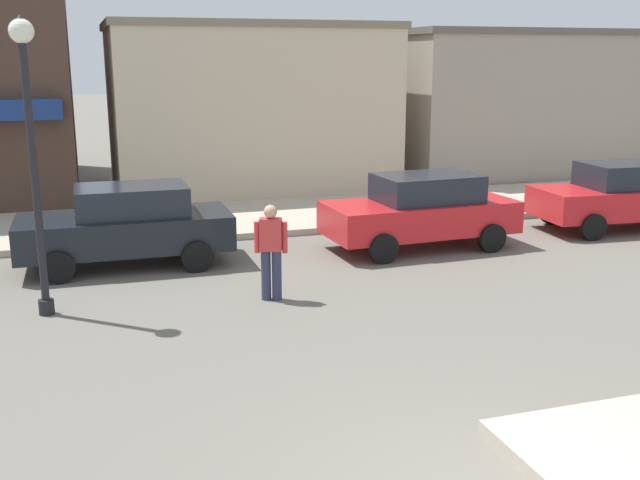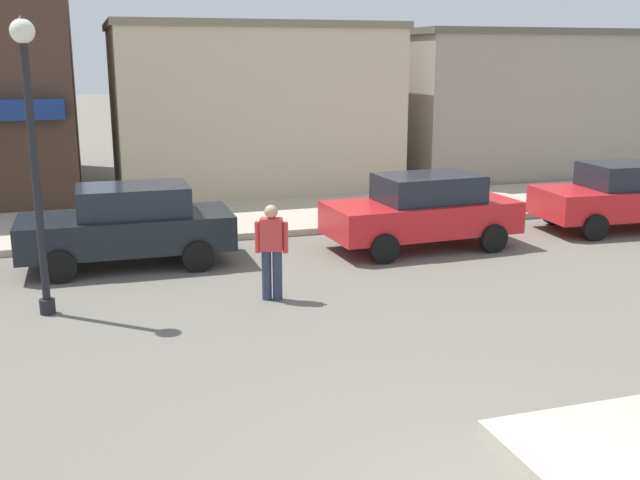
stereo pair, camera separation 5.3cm
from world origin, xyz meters
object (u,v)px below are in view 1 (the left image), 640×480
object	(u,v)px
parked_car_second	(421,210)
parked_car_third	(622,195)
pedestrian_crossing_near	(271,249)
lamp_post	(30,125)
parked_car_nearest	(127,225)

from	to	relation	value
parked_car_second	parked_car_third	distance (m)	5.23
parked_car_second	pedestrian_crossing_near	xyz separation A→B (m)	(-3.87, -2.43, 0.06)
lamp_post	parked_car_second	bearing A→B (deg)	15.47
parked_car_nearest	parked_car_third	size ratio (longest dim) A/B	0.98
lamp_post	parked_car_third	world-z (taller)	lamp_post
parked_car_nearest	pedestrian_crossing_near	size ratio (longest dim) A/B	2.49
pedestrian_crossing_near	lamp_post	bearing A→B (deg)	174.00
parked_car_third	pedestrian_crossing_near	world-z (taller)	pedestrian_crossing_near
parked_car_nearest	parked_car_second	world-z (taller)	same
parked_car_third	pedestrian_crossing_near	distance (m)	9.47
parked_car_second	pedestrian_crossing_near	size ratio (longest dim) A/B	2.53
parked_car_nearest	parked_car_second	size ratio (longest dim) A/B	0.98
parked_car_third	pedestrian_crossing_near	size ratio (longest dim) A/B	2.55
parked_car_nearest	parked_car_second	xyz separation A→B (m)	(5.99, -0.47, 0.00)
lamp_post	pedestrian_crossing_near	distance (m)	4.14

